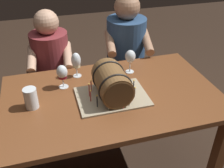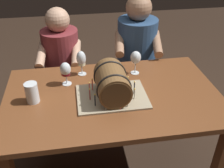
# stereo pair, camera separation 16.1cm
# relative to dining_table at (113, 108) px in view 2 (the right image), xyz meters

# --- Properties ---
(dining_table) EXTENTS (1.39, 0.85, 0.75)m
(dining_table) POSITION_rel_dining_table_xyz_m (0.00, 0.00, 0.00)
(dining_table) COLOR brown
(dining_table) RESTS_ON ground
(barrel_cake) EXTENTS (0.44, 0.32, 0.22)m
(barrel_cake) POSITION_rel_dining_table_xyz_m (-0.01, -0.03, 0.21)
(barrel_cake) COLOR tan
(barrel_cake) RESTS_ON dining_table
(wine_glass_red) EXTENTS (0.07, 0.07, 0.16)m
(wine_glass_red) POSITION_rel_dining_table_xyz_m (-0.29, 0.17, 0.22)
(wine_glass_red) COLOR white
(wine_glass_red) RESTS_ON dining_table
(wine_glass_empty) EXTENTS (0.08, 0.08, 0.17)m
(wine_glass_empty) POSITION_rel_dining_table_xyz_m (0.20, 0.24, 0.24)
(wine_glass_empty) COLOR white
(wine_glass_empty) RESTS_ON dining_table
(wine_glass_white) EXTENTS (0.07, 0.07, 0.18)m
(wine_glass_white) POSITION_rel_dining_table_xyz_m (-0.18, 0.29, 0.23)
(wine_glass_white) COLOR white
(wine_glass_white) RESTS_ON dining_table
(beer_pint) EXTENTS (0.08, 0.08, 0.13)m
(beer_pint) POSITION_rel_dining_table_xyz_m (-0.50, -0.00, 0.17)
(beer_pint) COLOR white
(beer_pint) RESTS_ON dining_table
(person_seated_left) EXTENTS (0.37, 0.47, 1.12)m
(person_seated_left) POSITION_rel_dining_table_xyz_m (-0.33, 0.70, -0.14)
(person_seated_left) COLOR #4C1B1E
(person_seated_left) RESTS_ON ground
(person_seated_right) EXTENTS (0.43, 0.52, 1.20)m
(person_seated_right) POSITION_rel_dining_table_xyz_m (0.33, 0.70, -0.08)
(person_seated_right) COLOR #1B2D46
(person_seated_right) RESTS_ON ground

